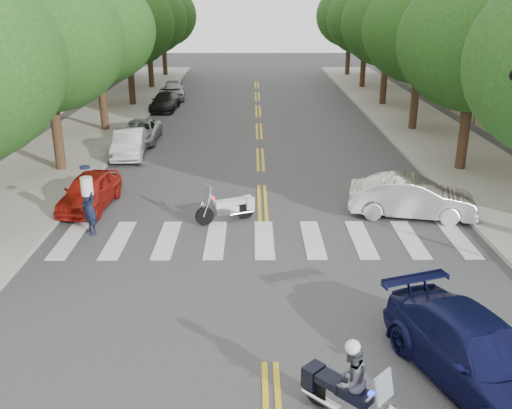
{
  "coord_description": "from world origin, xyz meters",
  "views": [
    {
      "loc": [
        -0.36,
        -10.17,
        7.31
      ],
      "look_at": [
        -0.26,
        6.21,
        1.3
      ],
      "focal_mm": 40.0,
      "sensor_mm": 36.0,
      "label": 1
    }
  ],
  "objects_px": {
    "motorcycle_police": "(348,385)",
    "officer_standing": "(89,207)",
    "sedan_blue": "(478,355)",
    "convertible": "(412,197)",
    "motorcycle_parked": "(230,207)"
  },
  "relations": [
    {
      "from": "motorcycle_police",
      "to": "officer_standing",
      "type": "distance_m",
      "value": 11.21
    },
    {
      "from": "officer_standing",
      "to": "sedan_blue",
      "type": "bearing_deg",
      "value": 7.04
    },
    {
      "from": "motorcycle_police",
      "to": "convertible",
      "type": "bearing_deg",
      "value": -155.6
    },
    {
      "from": "motorcycle_police",
      "to": "officer_standing",
      "type": "relative_size",
      "value": 0.93
    },
    {
      "from": "convertible",
      "to": "sedan_blue",
      "type": "distance_m",
      "value": 9.3
    },
    {
      "from": "motorcycle_police",
      "to": "motorcycle_parked",
      "type": "height_order",
      "value": "motorcycle_police"
    },
    {
      "from": "officer_standing",
      "to": "convertible",
      "type": "bearing_deg",
      "value": 53.4
    },
    {
      "from": "motorcycle_police",
      "to": "sedan_blue",
      "type": "xyz_separation_m",
      "value": [
        2.72,
        1.0,
        -0.08
      ]
    },
    {
      "from": "motorcycle_police",
      "to": "officer_standing",
      "type": "xyz_separation_m",
      "value": [
        -6.98,
        8.78,
        0.15
      ]
    },
    {
      "from": "motorcycle_parked",
      "to": "sedan_blue",
      "type": "bearing_deg",
      "value": -174.34
    },
    {
      "from": "motorcycle_parked",
      "to": "officer_standing",
      "type": "bearing_deg",
      "value": 79.17
    },
    {
      "from": "motorcycle_police",
      "to": "motorcycle_parked",
      "type": "distance_m",
      "value": 10.19
    },
    {
      "from": "motorcycle_parked",
      "to": "convertible",
      "type": "bearing_deg",
      "value": -111.57
    },
    {
      "from": "officer_standing",
      "to": "motorcycle_police",
      "type": "bearing_deg",
      "value": -5.74
    },
    {
      "from": "motorcycle_police",
      "to": "officer_standing",
      "type": "height_order",
      "value": "officer_standing"
    }
  ]
}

